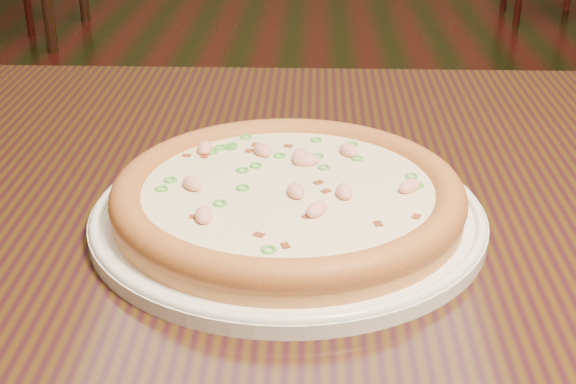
{
  "coord_description": "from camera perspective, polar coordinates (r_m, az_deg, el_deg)",
  "views": [
    {
      "loc": [
        0.11,
        -0.77,
        1.08
      ],
      "look_at": [
        0.09,
        -0.16,
        0.78
      ],
      "focal_mm": 50.0,
      "sensor_mm": 36.0,
      "label": 1
    }
  ],
  "objects": [
    {
      "name": "plate",
      "position": [
        0.69,
        -0.0,
        -1.58
      ],
      "size": [
        0.34,
        0.34,
        0.02
      ],
      "color": "white",
      "rests_on": "hero_table"
    },
    {
      "name": "hero_table",
      "position": [
        0.8,
        8.85,
        -6.9
      ],
      "size": [
        1.2,
        0.8,
        0.75
      ],
      "color": "black",
      "rests_on": "ground"
    },
    {
      "name": "pizza",
      "position": [
        0.68,
        -0.0,
        -0.21
      ],
      "size": [
        0.3,
        0.3,
        0.03
      ],
      "color": "tan",
      "rests_on": "plate"
    }
  ]
}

